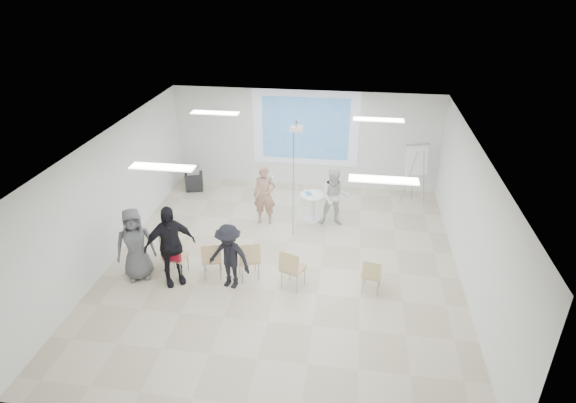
# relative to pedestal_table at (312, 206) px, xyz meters

# --- Properties ---
(floor) EXTENTS (8.00, 9.00, 0.10)m
(floor) POSITION_rel_pedestal_table_xyz_m (-0.45, -2.22, -0.50)
(floor) COLOR beige
(floor) RESTS_ON ground
(ceiling) EXTENTS (8.00, 9.00, 0.10)m
(ceiling) POSITION_rel_pedestal_table_xyz_m (-0.45, -2.22, 2.60)
(ceiling) COLOR white
(ceiling) RESTS_ON wall_back
(wall_back) EXTENTS (8.00, 0.10, 3.00)m
(wall_back) POSITION_rel_pedestal_table_xyz_m (-0.45, 2.33, 1.05)
(wall_back) COLOR silver
(wall_back) RESTS_ON floor
(wall_left) EXTENTS (0.10, 9.00, 3.00)m
(wall_left) POSITION_rel_pedestal_table_xyz_m (-4.50, -2.22, 1.05)
(wall_left) COLOR silver
(wall_left) RESTS_ON floor
(wall_right) EXTENTS (0.10, 9.00, 3.00)m
(wall_right) POSITION_rel_pedestal_table_xyz_m (3.60, -2.22, 1.05)
(wall_right) COLOR silver
(wall_right) RESTS_ON floor
(projection_halo) EXTENTS (3.20, 0.01, 2.30)m
(projection_halo) POSITION_rel_pedestal_table_xyz_m (-0.45, 2.27, 1.40)
(projection_halo) COLOR silver
(projection_halo) RESTS_ON wall_back
(projection_image) EXTENTS (2.60, 0.01, 1.90)m
(projection_image) POSITION_rel_pedestal_table_xyz_m (-0.45, 2.25, 1.40)
(projection_image) COLOR teal
(projection_image) RESTS_ON wall_back
(pedestal_table) EXTENTS (0.85, 0.85, 0.80)m
(pedestal_table) POSITION_rel_pedestal_table_xyz_m (0.00, 0.00, 0.00)
(pedestal_table) COLOR silver
(pedestal_table) RESTS_ON floor
(player_left) EXTENTS (0.69, 0.48, 1.85)m
(player_left) POSITION_rel_pedestal_table_xyz_m (-1.24, -0.28, 0.48)
(player_left) COLOR #A87D67
(player_left) RESTS_ON floor
(player_right) EXTENTS (0.91, 0.76, 1.78)m
(player_right) POSITION_rel_pedestal_table_xyz_m (0.60, -0.12, 0.44)
(player_right) COLOR silver
(player_right) RESTS_ON floor
(controller_left) EXTENTS (0.05, 0.13, 0.04)m
(controller_left) POSITION_rel_pedestal_table_xyz_m (-1.06, -0.03, 0.77)
(controller_left) COLOR silver
(controller_left) RESTS_ON player_left
(controller_right) EXTENTS (0.05, 0.13, 0.04)m
(controller_right) POSITION_rel_pedestal_table_xyz_m (0.42, 0.13, 0.75)
(controller_right) COLOR silver
(controller_right) RESTS_ON player_right
(chair_far_left) EXTENTS (0.52, 0.54, 0.95)m
(chair_far_left) POSITION_rel_pedestal_table_xyz_m (-2.98, -2.60, 0.12)
(chair_far_left) COLOR #CEB777
(chair_far_left) RESTS_ON floor
(chair_left_mid) EXTENTS (0.50, 0.53, 0.95)m
(chair_left_mid) POSITION_rel_pedestal_table_xyz_m (-2.77, -3.01, 0.11)
(chair_left_mid) COLOR tan
(chair_left_mid) RESTS_ON floor
(chair_left_inner) EXTENTS (0.52, 0.55, 0.91)m
(chair_left_inner) POSITION_rel_pedestal_table_xyz_m (-1.92, -2.95, 0.09)
(chair_left_inner) COLOR tan
(chair_left_inner) RESTS_ON floor
(chair_center) EXTENTS (0.61, 0.63, 0.97)m
(chair_center) POSITION_rel_pedestal_table_xyz_m (-1.10, -2.89, 0.13)
(chair_center) COLOR tan
(chair_center) RESTS_ON floor
(chair_right_inner) EXTENTS (0.59, 0.61, 0.96)m
(chair_right_inner) POSITION_rel_pedestal_table_xyz_m (-0.14, -3.10, 0.12)
(chair_right_inner) COLOR tan
(chair_right_inner) RESTS_ON floor
(chair_right_far) EXTENTS (0.45, 0.47, 0.83)m
(chair_right_far) POSITION_rel_pedestal_table_xyz_m (1.55, -3.00, 0.04)
(chair_right_far) COLOR tan
(chair_right_far) RESTS_ON floor
(red_jacket) EXTENTS (0.42, 0.15, 0.39)m
(red_jacket) POSITION_rel_pedestal_table_xyz_m (-2.75, -3.15, 0.27)
(red_jacket) COLOR maroon
(red_jacket) RESTS_ON chair_left_mid
(laptop) EXTENTS (0.38, 0.32, 0.03)m
(laptop) POSITION_rel_pedestal_table_xyz_m (-1.94, -2.85, 0.04)
(laptop) COLOR black
(laptop) RESTS_ON chair_left_inner
(audience_left) EXTENTS (1.45, 1.31, 2.14)m
(audience_left) POSITION_rel_pedestal_table_xyz_m (-2.74, -3.22, 0.62)
(audience_left) COLOR black
(audience_left) RESTS_ON floor
(audience_mid) EXTENTS (1.23, 0.88, 1.71)m
(audience_mid) POSITION_rel_pedestal_table_xyz_m (-1.46, -3.18, 0.41)
(audience_mid) COLOR black
(audience_mid) RESTS_ON floor
(audience_outer) EXTENTS (1.10, 0.95, 1.90)m
(audience_outer) POSITION_rel_pedestal_table_xyz_m (-3.56, -3.14, 0.50)
(audience_outer) COLOR #5A5A5F
(audience_outer) RESTS_ON floor
(flipchart_easel) EXTENTS (0.74, 0.58, 1.78)m
(flipchart_easel) POSITION_rel_pedestal_table_xyz_m (2.79, 1.55, 0.87)
(flipchart_easel) COLOR gray
(flipchart_easel) RESTS_ON floor
(av_cart) EXTENTS (0.61, 0.54, 0.78)m
(av_cart) POSITION_rel_pedestal_table_xyz_m (-3.77, 1.42, -0.09)
(av_cart) COLOR black
(av_cart) RESTS_ON floor
(ceiling_projector) EXTENTS (0.30, 0.25, 3.00)m
(ceiling_projector) POSITION_rel_pedestal_table_xyz_m (-0.35, -0.73, 2.24)
(ceiling_projector) COLOR white
(ceiling_projector) RESTS_ON ceiling
(fluor_panel_nw) EXTENTS (1.20, 0.30, 0.02)m
(fluor_panel_nw) POSITION_rel_pedestal_table_xyz_m (-2.45, -0.22, 2.52)
(fluor_panel_nw) COLOR white
(fluor_panel_nw) RESTS_ON ceiling
(fluor_panel_ne) EXTENTS (1.20, 0.30, 0.02)m
(fluor_panel_ne) POSITION_rel_pedestal_table_xyz_m (1.55, -0.22, 2.52)
(fluor_panel_ne) COLOR white
(fluor_panel_ne) RESTS_ON ceiling
(fluor_panel_sw) EXTENTS (1.20, 0.30, 0.02)m
(fluor_panel_sw) POSITION_rel_pedestal_table_xyz_m (-2.45, -3.72, 2.52)
(fluor_panel_sw) COLOR white
(fluor_panel_sw) RESTS_ON ceiling
(fluor_panel_se) EXTENTS (1.20, 0.30, 0.02)m
(fluor_panel_se) POSITION_rel_pedestal_table_xyz_m (1.55, -3.72, 2.52)
(fluor_panel_se) COLOR white
(fluor_panel_se) RESTS_ON ceiling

